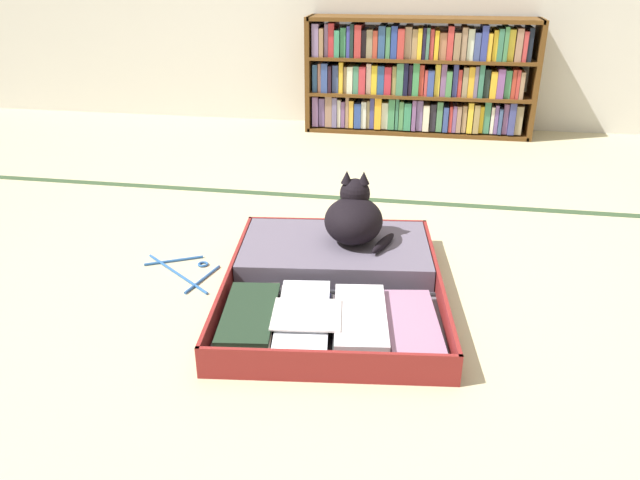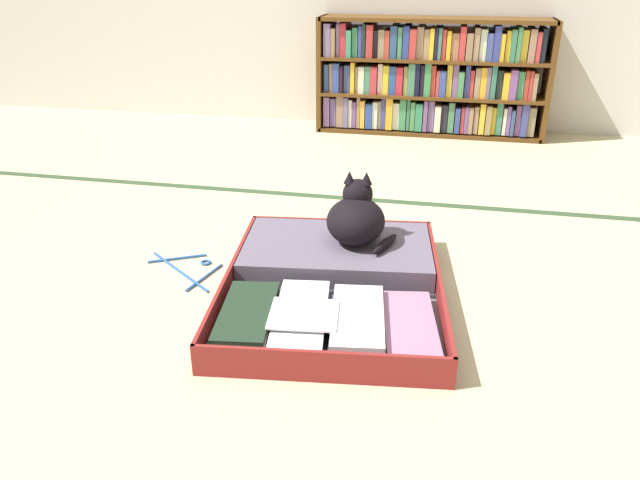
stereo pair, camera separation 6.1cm
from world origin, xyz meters
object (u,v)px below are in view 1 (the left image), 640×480
Objects in this scene: open_suitcase at (331,279)px; clothes_hanger at (186,270)px; black_cat at (354,217)px; bookshelf at (417,78)px.

clothes_hanger is at bearing 175.05° from open_suitcase.
open_suitcase is 0.55m from clothes_hanger.
black_cat reaches higher than clothes_hanger.
clothes_hanger is (-0.60, -0.17, -0.18)m from black_cat.
clothes_hanger is (-0.76, -2.18, -0.35)m from bookshelf.
bookshelf is 2.26m from open_suitcase.
bookshelf is 5.34× the size of black_cat.
bookshelf is 2.34m from clothes_hanger.
bookshelf reaches higher than black_cat.
black_cat is at bearing -94.64° from bookshelf.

